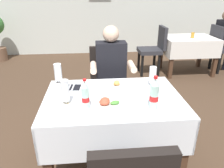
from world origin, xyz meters
The scene contains 16 objects.
back_wall centered at (0.00, 4.36, 1.38)m, with size 11.00×0.12×2.77m, color silver.
main_dining_table centered at (0.12, 0.10, 0.58)m, with size 1.23×0.85×0.75m.
chair_far_diner_seat centered at (0.12, 0.92, 0.55)m, with size 0.44×0.50×0.97m.
seated_diner_far centered at (0.17, 0.81, 0.71)m, with size 0.50×0.46×1.26m.
plate_near_camera centered at (0.07, -0.04, 0.77)m, with size 0.24×0.24×0.07m.
plate_far_diner centered at (0.17, 0.34, 0.76)m, with size 0.23×0.23×0.06m.
beer_glass_left centered at (-0.40, 0.46, 0.86)m, with size 0.08×0.08×0.21m.
beer_glass_middle centered at (0.53, 0.31, 0.85)m, with size 0.07×0.07×0.20m.
beer_glass_right centered at (-0.28, 0.01, 0.86)m, with size 0.07×0.07×0.22m.
cola_bottle_primary centered at (-0.12, -0.08, 0.86)m, with size 0.06×0.06×0.26m.
cola_bottle_secondary centered at (0.42, -0.13, 0.87)m, with size 0.07×0.07×0.28m.
napkin_cutlery_set centered at (-0.26, 0.33, 0.76)m, with size 0.18×0.19×0.01m.
background_dining_table centered at (1.91, 2.58, 0.56)m, with size 1.02×0.77×0.75m.
background_chair_left centered at (1.19, 2.58, 0.55)m, with size 0.50×0.44×0.97m.
background_chair_right centered at (2.63, 2.58, 0.55)m, with size 0.50×0.44×0.97m.
background_table_tumbler centered at (1.93, 2.50, 0.80)m, with size 0.06×0.06×0.11m, color #C68928.
Camera 1 is at (-0.04, -1.60, 1.63)m, focal length 34.46 mm.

